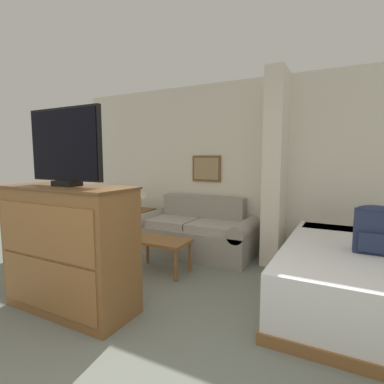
# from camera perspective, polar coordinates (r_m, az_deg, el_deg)

# --- Properties ---
(wall_back) EXTENTS (6.32, 0.16, 2.60)m
(wall_back) POSITION_cam_1_polar(r_m,az_deg,el_deg) (4.67, 11.00, 4.57)
(wall_back) COLOR silver
(wall_back) RESTS_ON ground_plane
(wall_partition_pillar) EXTENTS (0.24, 0.56, 2.60)m
(wall_partition_pillar) POSITION_cam_1_polar(r_m,az_deg,el_deg) (4.23, 15.65, 4.34)
(wall_partition_pillar) COLOR silver
(wall_partition_pillar) RESTS_ON ground_plane
(couch) EXTENTS (1.83, 0.84, 0.84)m
(couch) POSITION_cam_1_polar(r_m,az_deg,el_deg) (4.62, 0.57, -7.72)
(couch) COLOR gray
(couch) RESTS_ON ground_plane
(coffee_table) EXTENTS (0.74, 0.44, 0.42)m
(coffee_table) POSITION_cam_1_polar(r_m,az_deg,el_deg) (3.85, -6.07, -9.73)
(coffee_table) COLOR brown
(coffee_table) RESTS_ON ground_plane
(side_table) EXTENTS (0.48, 0.48, 0.57)m
(side_table) POSITION_cam_1_polar(r_m,az_deg,el_deg) (5.21, -10.39, -4.24)
(side_table) COLOR brown
(side_table) RESTS_ON ground_plane
(table_lamp) EXTENTS (0.32, 0.32, 0.41)m
(table_lamp) POSITION_cam_1_polar(r_m,az_deg,el_deg) (5.16, -10.47, -0.21)
(table_lamp) COLOR tan
(table_lamp) RESTS_ON side_table
(tv_dresser) EXTENTS (1.31, 0.54, 1.19)m
(tv_dresser) POSITION_cam_1_polar(r_m,az_deg,el_deg) (3.09, -22.26, -9.95)
(tv_dresser) COLOR brown
(tv_dresser) RESTS_ON ground_plane
(tv) EXTENTS (0.86, 0.16, 0.71)m
(tv) POSITION_cam_1_polar(r_m,az_deg,el_deg) (2.97, -23.04, 7.86)
(tv) COLOR black
(tv) RESTS_ON tv_dresser
(bed) EXTENTS (1.51, 2.20, 0.57)m
(bed) POSITION_cam_1_polar(r_m,az_deg,el_deg) (3.48, 29.95, -13.76)
(bed) COLOR brown
(bed) RESTS_ON ground_plane
(backpack) EXTENTS (0.33, 0.23, 0.44)m
(backpack) POSITION_cam_1_polar(r_m,az_deg,el_deg) (3.24, 31.35, -5.93)
(backpack) COLOR #232D4C
(backpack) RESTS_ON bed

